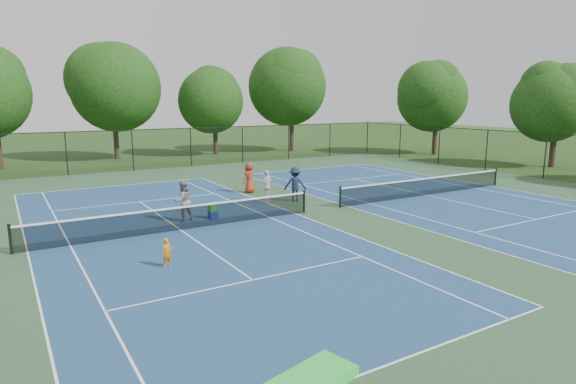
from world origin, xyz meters
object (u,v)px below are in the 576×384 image
tree_side_f (558,99)px  child_player (167,253)px  tree_side_e (437,93)px  instructor (183,201)px  ball_crate (213,215)px  ball_hopper (213,207)px  tree_back_b (112,83)px  bystander_b (295,184)px  bystander_a (267,186)px  tree_back_c (214,97)px  tree_back_d (292,83)px  bystander_c (249,178)px

tree_side_f → child_player: size_ratio=8.61×
tree_side_e → instructor: bearing=-156.8°
ball_crate → ball_hopper: ball_hopper is taller
child_player → tree_back_b: bearing=60.1°
bystander_b → tree_back_b: bearing=-45.3°
tree_side_f → bystander_a: 25.77m
tree_back_c → tree_back_d: 8.17m
ball_hopper → bystander_c: bearing=48.0°
tree_back_b → bystander_c: size_ratio=5.75×
tree_back_d → child_player: (-21.77, -27.99, -6.35)m
tree_back_b → bystander_c: bearing=-81.7°
tree_back_c → child_player: (-13.77, -28.99, -5.01)m
tree_back_d → bystander_a: bearing=-124.4°
child_player → tree_back_d: bearing=31.3°
tree_back_c → instructor: size_ratio=4.64×
instructor → bystander_c: (5.37, 4.33, -0.03)m
child_player → ball_crate: bearing=33.8°
tree_back_d → ball_crate: bearing=-128.4°
tree_side_f → ball_crate: (-29.12, -1.84, -5.09)m
instructor → bystander_a: instructor is taller
bystander_a → bystander_c: 2.76m
tree_back_d → ball_crate: 29.91m
tree_back_b → ball_hopper: tree_back_b is taller
tree_side_e → child_player: size_ratio=9.42×
child_player → bystander_c: (7.74, 9.70, 0.40)m
tree_back_d → ball_crate: tree_back_d is taller
tree_side_e → ball_hopper: 31.37m
tree_back_c → tree_side_f: bearing=-49.2°
tree_side_f → child_player: 33.85m
tree_side_f → instructor: size_ratio=4.49×
tree_side_e → bystander_b: bearing=-153.3°
child_player → ball_crate: (3.65, 5.15, -0.31)m
ball_crate → bystander_c: bearing=48.0°
bystander_a → tree_side_f: bearing=146.7°
instructor → tree_side_e: bearing=-167.0°
tree_back_d → child_player: size_ratio=11.00×
tree_back_b → ball_crate: 25.68m
child_player → instructor: size_ratio=0.52×
tree_back_c → tree_back_d: tree_back_d is taller
bystander_c → tree_back_b: bearing=-112.3°
instructor → bystander_a: (5.01, 1.60, -0.06)m
tree_back_c → tree_side_f: tree_back_c is taller
child_player → tree_back_c: bearing=43.8°
tree_back_c → ball_hopper: 26.37m
tree_back_b → tree_side_e: (27.00, -12.00, -0.79)m
bystander_a → bystander_c: bystander_c is taller
tree_back_b → tree_back_c: tree_back_b is taller
tree_side_f → tree_back_b: bearing=140.6°
tree_side_f → bystander_b: tree_side_f is taller
bystander_b → ball_hopper: bystander_b is taller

